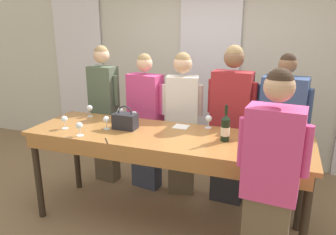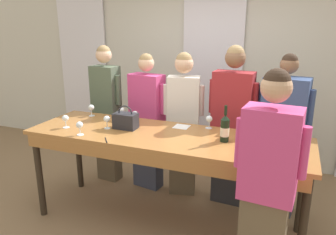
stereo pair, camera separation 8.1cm
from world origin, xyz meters
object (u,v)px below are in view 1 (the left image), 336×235
Objects in this scene: tasting_bar at (164,145)px; wine_glass_back_left at (134,115)px; handbag at (125,121)px; wine_glass_center_left at (279,139)px; guest_pink_top at (146,121)px; guest_cream_sweater at (182,122)px; guest_striped_shirt at (230,124)px; wine_glass_center_mid at (64,120)px; host_pouring at (270,187)px; wine_glass_back_mid at (106,120)px; guest_navy_coat at (280,136)px; wine_bottle at (225,128)px; wine_glass_front_right at (209,119)px; wine_glass_front_mid at (120,111)px; wine_glass_center_right at (90,108)px; wine_glass_front_left at (79,126)px; guest_olive_jacket at (105,112)px.

tasting_bar is 20.44× the size of wine_glass_back_left.
wine_glass_center_left is (1.51, -0.07, 0.01)m from handbag.
guest_pink_top is 0.98× the size of guest_cream_sweater.
wine_glass_center_mid is at bearing -151.18° from guest_striped_shirt.
wine_glass_center_mid is at bearing 168.44° from host_pouring.
guest_navy_coat reaches higher than wine_glass_back_mid.
wine_glass_center_left and wine_glass_center_mid have the same top height.
wine_glass_center_mid reaches higher than tasting_bar.
wine_glass_back_left is at bearing 168.51° from wine_bottle.
guest_cream_sweater is at bearing 58.17° from handbag.
handbag is at bearing 179.54° from wine_bottle.
guest_navy_coat is (0.72, 0.34, -0.21)m from wine_glass_front_right.
host_pouring is at bearing -39.94° from guest_pink_top.
wine_glass_front_mid is at bearing -167.87° from guest_navy_coat.
wine_glass_center_mid is at bearing -171.94° from tasting_bar.
wine_glass_front_mid and wine_glass_front_right have the same top height.
tasting_bar is 1.08m from wine_glass_center_left.
wine_glass_center_right is (-0.39, -0.02, 0.00)m from wine_glass_front_mid.
wine_glass_center_right is 2.27m from host_pouring.
wine_glass_back_mid is 0.07× the size of guest_striped_shirt.
wine_glass_front_right is 0.81m from wine_glass_back_left.
wine_glass_center_right is (-0.00, 0.47, 0.00)m from wine_glass_center_mid.
wine_glass_front_left is at bearing -104.33° from guest_pink_top.
wine_glass_front_left is at bearing -100.12° from wine_glass_front_mid.
host_pouring is (1.69, -0.92, -0.17)m from wine_glass_front_mid.
wine_glass_front_mid reaches higher than tasting_bar.
handbag is 1.62m from host_pouring.
wine_glass_center_mid is 1.00× the size of wine_glass_back_left.
wine_glass_front_right is 1.00× the size of wine_glass_center_right.
host_pouring is at bearing -23.11° from handbag.
tasting_bar is 20.44× the size of wine_glass_center_mid.
guest_cream_sweater is 0.99× the size of guest_navy_coat.
guest_pink_top reaches higher than wine_glass_center_mid.
tasting_bar is 0.84m from wine_glass_front_left.
guest_olive_jacket is 1.05m from guest_cream_sweater.
wine_bottle reaches higher than wine_glass_center_left.
wine_bottle is 2.52× the size of wine_glass_center_left.
guest_pink_top is (0.14, 0.37, -0.22)m from wine_glass_front_mid.
tasting_bar is 0.55m from wine_glass_back_left.
handbag is at bearing 22.11° from wine_glass_back_mid.
wine_bottle is at bearing -21.76° from guest_olive_jacket.
wine_glass_center_left is at bearing 87.09° from host_pouring.
guest_pink_top is at bearing 68.86° from wine_glass_front_mid.
tasting_bar is at bearing -33.49° from guest_olive_jacket.
handbag reaches higher than tasting_bar.
guest_striped_shirt is (0.53, 0.72, 0.06)m from tasting_bar.
wine_glass_center_left is 0.91m from guest_striped_shirt.
wine_glass_center_left is (1.72, -0.35, 0.00)m from wine_glass_front_mid.
wine_glass_center_right is at bearing -84.20° from guest_olive_jacket.
wine_glass_front_right is 1.49m from guest_olive_jacket.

